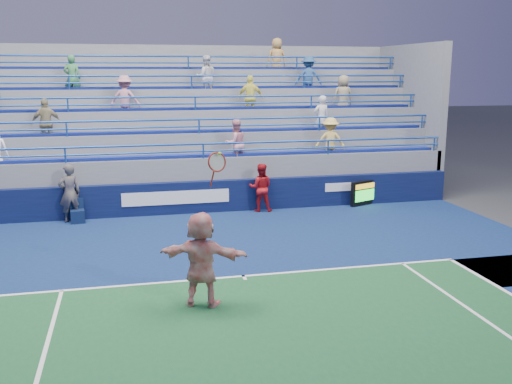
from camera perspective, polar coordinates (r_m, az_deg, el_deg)
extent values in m
plane|color=#333538|center=(13.63, -1.27, -8.49)|extent=(120.00, 120.00, 0.00)
cube|color=#0E2148|center=(15.68, -2.91, -5.72)|extent=(18.00, 8.40, 0.02)
cube|color=white|center=(13.63, -1.27, -8.40)|extent=(11.00, 0.10, 0.01)
cube|color=white|center=(13.54, -1.18, -8.55)|extent=(0.08, 0.30, 0.01)
cube|color=#091033|center=(19.64, -5.12, -0.47)|extent=(18.00, 0.30, 1.10)
cube|color=white|center=(19.37, -7.99, -0.57)|extent=(3.60, 0.02, 0.45)
cube|color=white|center=(20.79, 9.28, 0.53)|extent=(1.80, 0.02, 0.30)
cube|color=slate|center=(22.51, -6.15, 1.10)|extent=(18.00, 5.60, 1.10)
cube|color=slate|center=(22.45, -6.17, 2.04)|extent=(18.00, 5.60, 1.85)
cube|color=navy|center=(19.99, -5.43, 3.67)|extent=(17.40, 0.45, 0.10)
cylinder|color=#1C489C|center=(19.54, -5.30, 4.81)|extent=(18.00, 0.07, 0.07)
cube|color=slate|center=(22.87, -6.35, 3.18)|extent=(18.00, 4.60, 2.60)
cube|color=navy|center=(20.88, -5.83, 6.09)|extent=(17.40, 0.45, 0.10)
cylinder|color=#1C489C|center=(20.44, -5.72, 7.24)|extent=(18.00, 0.07, 0.07)
cube|color=slate|center=(23.31, -6.51, 4.27)|extent=(18.00, 3.60, 3.35)
cube|color=navy|center=(21.81, -6.21, 8.31)|extent=(17.40, 0.45, 0.10)
cylinder|color=#1C489C|center=(21.39, -6.11, 9.45)|extent=(18.00, 0.07, 0.07)
cube|color=slate|center=(23.76, -6.67, 5.32)|extent=(18.00, 2.60, 4.10)
cube|color=navy|center=(22.77, -6.56, 10.34)|extent=(17.40, 0.45, 0.10)
cylinder|color=#1C489C|center=(22.36, -6.47, 11.47)|extent=(18.00, 0.07, 0.07)
cube|color=slate|center=(24.22, -6.82, 6.34)|extent=(18.00, 1.60, 4.85)
cube|color=navy|center=(23.75, -6.88, 12.21)|extent=(17.40, 0.45, 0.10)
cylinder|color=#1C489C|center=(23.36, -6.80, 13.32)|extent=(18.00, 0.07, 0.07)
imported|color=tan|center=(23.25, 8.69, 9.40)|extent=(0.85, 0.57, 1.70)
imported|color=#2B5083|center=(23.79, 5.27, 11.35)|extent=(1.20, 0.84, 1.70)
imported|color=silver|center=(21.93, 6.55, 7.35)|extent=(0.67, 0.49, 1.70)
imported|color=#C88290|center=(21.64, -12.96, 9.06)|extent=(1.21, 0.86, 1.70)
imported|color=#F5C95F|center=(21.07, 7.42, 5.09)|extent=(1.22, 0.88, 1.70)
imported|color=#FFF563|center=(22.15, -0.55, 9.42)|extent=(1.07, 0.65, 1.70)
imported|color=#397E47|center=(22.69, -17.90, 10.81)|extent=(0.66, 0.47, 1.70)
imported|color=#968A64|center=(20.85, -20.21, 6.46)|extent=(1.05, 0.58, 1.70)
imported|color=pink|center=(20.13, -2.07, 4.87)|extent=(0.98, 0.86, 1.70)
imported|color=white|center=(22.84, -5.03, 11.33)|extent=(0.84, 0.66, 1.70)
imported|color=tan|center=(24.45, 2.09, 13.16)|extent=(0.85, 0.57, 1.70)
cube|color=black|center=(21.03, 10.85, -0.08)|extent=(1.26, 0.62, 0.90)
cube|color=gold|center=(20.91, 10.97, 0.60)|extent=(1.11, 0.02, 0.18)
cube|color=#19E533|center=(20.98, 10.93, -0.31)|extent=(1.11, 0.02, 0.41)
cube|color=#0B1939|center=(19.13, -17.41, -2.35)|extent=(0.48, 0.48, 0.43)
cube|color=#0B1939|center=(19.23, -17.44, -1.11)|extent=(0.43, 0.10, 0.34)
imported|color=white|center=(11.79, -5.48, -6.71)|extent=(1.94, 1.24, 2.00)
torus|color=maroon|center=(11.36, -3.93, 3.02)|extent=(0.42, 0.23, 0.41)
cylinder|color=maroon|center=(11.40, -4.40, 1.34)|extent=(0.09, 0.23, 0.36)
sphere|color=#B9D030|center=(11.29, -3.65, 3.86)|extent=(0.07, 0.07, 0.07)
imported|color=#131436|center=(19.19, -18.14, -0.11)|extent=(0.79, 0.63, 1.90)
imported|color=#AE1319|center=(19.65, 0.47, 0.44)|extent=(0.94, 0.81, 1.67)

